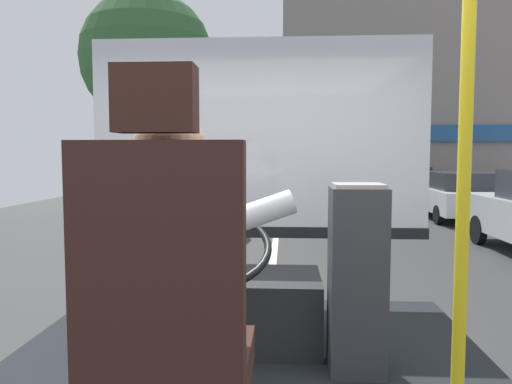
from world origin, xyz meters
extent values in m
cube|color=#323232|center=(0.00, 8.80, -0.03)|extent=(18.00, 44.00, 0.05)
cube|color=silver|center=(0.00, 8.80, 0.00)|extent=(0.12, 39.60, 0.00)
cube|color=#381E19|center=(-0.15, -0.54, 1.05)|extent=(0.48, 0.48, 0.12)
cube|color=#381E19|center=(-0.15, -0.73, 1.44)|extent=(0.48, 0.10, 0.66)
cube|color=#381E19|center=(-0.15, -0.73, 1.88)|extent=(0.22, 0.10, 0.18)
cylinder|color=#282833|center=(-0.06, -0.41, 1.19)|extent=(0.15, 0.46, 0.15)
cylinder|color=#282833|center=(-0.24, -0.41, 1.19)|extent=(0.15, 0.46, 0.15)
cylinder|color=silver|center=(-0.15, -0.57, 1.39)|extent=(0.36, 0.36, 0.55)
cube|color=#B2842D|center=(-0.15, -0.39, 1.45)|extent=(0.06, 0.01, 0.34)
sphere|color=tan|center=(-0.15, -0.57, 1.76)|extent=(0.22, 0.22, 0.22)
cylinder|color=silver|center=(-0.03, -0.32, 1.48)|extent=(0.56, 0.20, 0.26)
cylinder|color=silver|center=(-0.27, -0.32, 1.48)|extent=(0.56, 0.20, 0.26)
cube|color=black|center=(-0.15, 0.73, 0.84)|extent=(1.10, 0.56, 0.40)
cylinder|color=black|center=(-0.15, 0.36, 1.12)|extent=(0.07, 0.23, 0.35)
torus|color=black|center=(-0.15, 0.28, 1.28)|extent=(0.57, 0.52, 0.30)
cylinder|color=black|center=(-0.15, 0.28, 1.28)|extent=(0.16, 0.16, 0.10)
cylinder|color=yellow|center=(0.78, -0.40, 1.63)|extent=(0.04, 0.04, 1.98)
cube|color=#333338|center=(0.56, 0.39, 1.11)|extent=(0.27, 0.27, 0.93)
cube|color=#9E9993|center=(0.56, 0.39, 1.58)|extent=(0.24, 0.24, 0.02)
cube|color=silver|center=(0.00, 1.62, 1.89)|extent=(2.50, 0.01, 1.40)
cube|color=black|center=(0.00, 1.62, 1.15)|extent=(2.50, 0.08, 0.08)
cylinder|color=#4C3828|center=(-3.42, 10.76, 1.55)|extent=(0.29, 0.29, 3.11)
sphere|color=#2C572D|center=(-3.42, 10.76, 4.22)|extent=(3.43, 3.43, 3.43)
cube|color=gray|center=(5.71, 18.73, 3.83)|extent=(11.28, 4.67, 7.66)
cube|color=#235184|center=(5.71, 16.34, 2.50)|extent=(10.83, 0.12, 0.60)
cylinder|color=black|center=(3.93, 7.63, 0.28)|extent=(0.14, 0.55, 0.55)
cube|color=silver|center=(4.80, 11.50, 0.53)|extent=(1.71, 3.82, 0.58)
cube|color=#282D33|center=(4.80, 11.27, 1.04)|extent=(1.40, 2.10, 0.44)
cylinder|color=black|center=(5.61, 12.68, 0.24)|extent=(0.14, 0.48, 0.48)
cylinder|color=black|center=(3.98, 12.68, 0.24)|extent=(0.14, 0.48, 0.48)
cylinder|color=black|center=(5.61, 10.31, 0.24)|extent=(0.14, 0.48, 0.48)
cylinder|color=black|center=(3.98, 10.31, 0.24)|extent=(0.14, 0.48, 0.48)
cube|color=black|center=(4.60, 17.08, 0.54)|extent=(1.95, 3.95, 0.59)
cube|color=#282D33|center=(4.60, 16.84, 1.06)|extent=(1.60, 2.17, 0.45)
cylinder|color=black|center=(5.53, 18.30, 0.24)|extent=(0.14, 0.48, 0.48)
cylinder|color=black|center=(3.67, 18.30, 0.24)|extent=(0.14, 0.48, 0.48)
cylinder|color=black|center=(5.53, 15.85, 0.24)|extent=(0.14, 0.48, 0.48)
cylinder|color=black|center=(3.67, 15.85, 0.24)|extent=(0.14, 0.48, 0.48)
cube|color=#195633|center=(4.66, 21.69, 0.53)|extent=(1.80, 4.26, 0.58)
cube|color=#282D33|center=(4.66, 21.43, 1.04)|extent=(1.48, 2.34, 0.44)
cylinder|color=black|center=(5.52, 23.01, 0.24)|extent=(0.14, 0.47, 0.47)
cylinder|color=black|center=(3.81, 23.01, 0.24)|extent=(0.14, 0.47, 0.47)
cylinder|color=black|center=(5.52, 20.37, 0.24)|extent=(0.14, 0.47, 0.47)
cylinder|color=black|center=(3.81, 20.37, 0.24)|extent=(0.14, 0.47, 0.47)
camera|label=1|loc=(0.20, -2.05, 1.73)|focal=34.55mm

